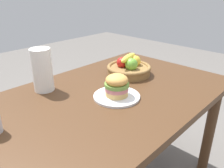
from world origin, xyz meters
name	(u,v)px	position (x,y,z in m)	size (l,w,h in m)	color
dining_table	(110,108)	(0.00, 0.00, 0.65)	(1.40, 0.90, 0.75)	#4C301C
plate	(117,96)	(-0.02, -0.06, 0.76)	(0.25, 0.25, 0.01)	white
sandwich	(117,85)	(-0.02, -0.06, 0.82)	(0.13, 0.13, 0.12)	#DBAD60
fruit_basket	(129,68)	(0.29, 0.11, 0.80)	(0.29, 0.29, 0.14)	olive
paper_towel_roll	(42,70)	(-0.23, 0.30, 0.87)	(0.11, 0.11, 0.24)	white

